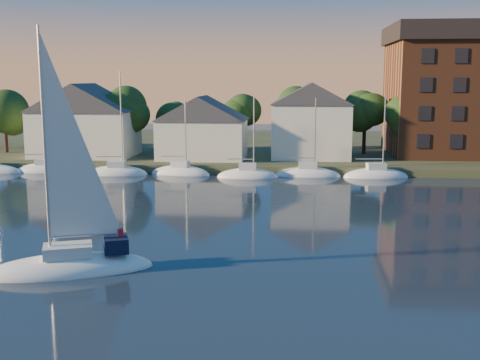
# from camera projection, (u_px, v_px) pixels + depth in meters

# --- Properties ---
(shoreline_land) EXTENTS (160.00, 50.00, 2.00)m
(shoreline_land) POSITION_uv_depth(u_px,v_px,m) (258.00, 150.00, 95.67)
(shoreline_land) COLOR #343B22
(shoreline_land) RESTS_ON ground
(wooden_dock) EXTENTS (120.00, 3.00, 1.00)m
(wooden_dock) POSITION_uv_depth(u_px,v_px,m) (245.00, 172.00, 73.10)
(wooden_dock) COLOR brown
(wooden_dock) RESTS_ON ground
(clubhouse_west) EXTENTS (13.65, 9.45, 9.64)m
(clubhouse_west) POSITION_uv_depth(u_px,v_px,m) (85.00, 119.00, 80.05)
(clubhouse_west) COLOR white
(clubhouse_west) RESTS_ON shoreline_land
(clubhouse_centre) EXTENTS (11.55, 8.40, 8.08)m
(clubhouse_centre) POSITION_uv_depth(u_px,v_px,m) (202.00, 127.00, 77.71)
(clubhouse_centre) COLOR white
(clubhouse_centre) RESTS_ON shoreline_land
(clubhouse_east) EXTENTS (10.50, 8.40, 9.80)m
(clubhouse_east) POSITION_uv_depth(u_px,v_px,m) (311.00, 119.00, 78.21)
(clubhouse_east) COLOR white
(clubhouse_east) RESTS_ON shoreline_land
(tree_line) EXTENTS (93.40, 5.40, 8.90)m
(tree_line) POSITION_uv_depth(u_px,v_px,m) (267.00, 109.00, 82.50)
(tree_line) COLOR #342017
(tree_line) RESTS_ON shoreline_land
(moored_fleet) EXTENTS (63.50, 2.40, 12.05)m
(moored_fleet) POSITION_uv_depth(u_px,v_px,m) (142.00, 174.00, 71.26)
(moored_fleet) COLOR white
(moored_fleet) RESTS_ON ground
(hero_sailboat) EXTENTS (10.43, 6.51, 15.31)m
(hero_sailboat) POSITION_uv_depth(u_px,v_px,m) (71.00, 261.00, 35.52)
(hero_sailboat) COLOR white
(hero_sailboat) RESTS_ON ground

